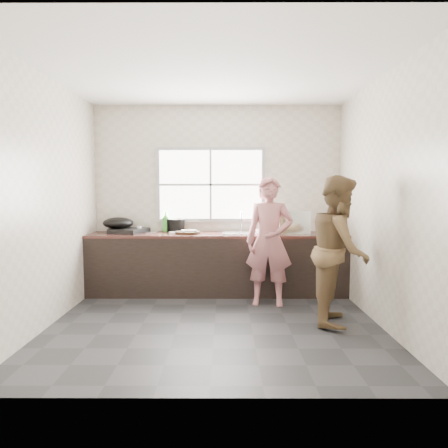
{
  "coord_description": "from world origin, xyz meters",
  "views": [
    {
      "loc": [
        0.11,
        -4.32,
        1.49
      ],
      "look_at": [
        0.1,
        0.65,
        1.05
      ],
      "focal_mm": 32.0,
      "sensor_mm": 36.0,
      "label": 1
    }
  ],
  "objects_px": {
    "bottle_green": "(166,221)",
    "pot_lid_left": "(129,232)",
    "cutting_board": "(188,232)",
    "wok": "(118,223)",
    "pot_lid_right": "(150,232)",
    "plate_food": "(177,232)",
    "woman": "(269,245)",
    "dish_rack": "(292,222)",
    "person_side": "(339,250)",
    "glass_jar": "(139,229)",
    "black_pot": "(176,225)",
    "bowl_mince": "(189,232)",
    "burner": "(129,231)",
    "bowl_held": "(269,232)",
    "bowl_crabs": "(264,232)",
    "bottle_brown_tall": "(169,226)",
    "bottle_brown_short": "(180,225)"
  },
  "relations": [
    {
      "from": "woman",
      "to": "black_pot",
      "type": "height_order",
      "value": "woman"
    },
    {
      "from": "person_side",
      "to": "pot_lid_right",
      "type": "relative_size",
      "value": 6.64
    },
    {
      "from": "cutting_board",
      "to": "bottle_green",
      "type": "xyz_separation_m",
      "value": [
        -0.35,
        0.27,
        0.13
      ]
    },
    {
      "from": "glass_jar",
      "to": "pot_lid_right",
      "type": "xyz_separation_m",
      "value": [
        0.14,
        0.04,
        -0.04
      ]
    },
    {
      "from": "bottle_green",
      "to": "bottle_brown_short",
      "type": "xyz_separation_m",
      "value": [
        0.2,
        0.0,
        -0.06
      ]
    },
    {
      "from": "pot_lid_left",
      "to": "pot_lid_right",
      "type": "height_order",
      "value": "pot_lid_left"
    },
    {
      "from": "woman",
      "to": "plate_food",
      "type": "height_order",
      "value": "woman"
    },
    {
      "from": "bowl_mince",
      "to": "wok",
      "type": "xyz_separation_m",
      "value": [
        -1.03,
        0.12,
        0.11
      ]
    },
    {
      "from": "person_side",
      "to": "pot_lid_right",
      "type": "distance_m",
      "value": 2.72
    },
    {
      "from": "burner",
      "to": "bowl_held",
      "type": "bearing_deg",
      "value": -6.26
    },
    {
      "from": "cutting_board",
      "to": "pot_lid_left",
      "type": "relative_size",
      "value": 1.27
    },
    {
      "from": "bowl_mince",
      "to": "pot_lid_left",
      "type": "relative_size",
      "value": 0.77
    },
    {
      "from": "bowl_held",
      "to": "wok",
      "type": "relative_size",
      "value": 0.49
    },
    {
      "from": "bowl_mince",
      "to": "glass_jar",
      "type": "height_order",
      "value": "glass_jar"
    },
    {
      "from": "bottle_brown_short",
      "to": "pot_lid_right",
      "type": "bearing_deg",
      "value": -164.62
    },
    {
      "from": "woman",
      "to": "black_pot",
      "type": "relative_size",
      "value": 5.85
    },
    {
      "from": "bowl_crabs",
      "to": "dish_rack",
      "type": "relative_size",
      "value": 0.42
    },
    {
      "from": "bottle_brown_tall",
      "to": "pot_lid_left",
      "type": "height_order",
      "value": "bottle_brown_tall"
    },
    {
      "from": "bowl_crabs",
      "to": "plate_food",
      "type": "distance_m",
      "value": 1.24
    },
    {
      "from": "bottle_brown_tall",
      "to": "pot_lid_left",
      "type": "xyz_separation_m",
      "value": [
        -0.56,
        -0.15,
        -0.08
      ]
    },
    {
      "from": "bottle_green",
      "to": "pot_lid_left",
      "type": "bearing_deg",
      "value": -163.99
    },
    {
      "from": "cutting_board",
      "to": "pot_lid_left",
      "type": "distance_m",
      "value": 0.87
    },
    {
      "from": "wok",
      "to": "pot_lid_right",
      "type": "height_order",
      "value": "wok"
    },
    {
      "from": "bowl_crabs",
      "to": "person_side",
      "type": "bearing_deg",
      "value": -57.73
    },
    {
      "from": "bowl_mince",
      "to": "glass_jar",
      "type": "relative_size",
      "value": 2.27
    },
    {
      "from": "person_side",
      "to": "pot_lid_left",
      "type": "relative_size",
      "value": 5.81
    },
    {
      "from": "dish_rack",
      "to": "pot_lid_left",
      "type": "bearing_deg",
      "value": 168.23
    },
    {
      "from": "woman",
      "to": "bottle_brown_short",
      "type": "height_order",
      "value": "woman"
    },
    {
      "from": "black_pot",
      "to": "burner",
      "type": "distance_m",
      "value": 0.67
    },
    {
      "from": "plate_food",
      "to": "bottle_green",
      "type": "distance_m",
      "value": 0.3
    },
    {
      "from": "plate_food",
      "to": "wok",
      "type": "relative_size",
      "value": 0.51
    },
    {
      "from": "bottle_brown_short",
      "to": "bowl_mince",
      "type": "bearing_deg",
      "value": -59.22
    },
    {
      "from": "bowl_held",
      "to": "burner",
      "type": "height_order",
      "value": "same"
    },
    {
      "from": "bottle_brown_tall",
      "to": "wok",
      "type": "height_order",
      "value": "wok"
    },
    {
      "from": "person_side",
      "to": "glass_jar",
      "type": "xyz_separation_m",
      "value": [
        -2.5,
        1.32,
        0.09
      ]
    },
    {
      "from": "bowl_held",
      "to": "bottle_green",
      "type": "relative_size",
      "value": 0.69
    },
    {
      "from": "plate_food",
      "to": "woman",
      "type": "bearing_deg",
      "value": -25.53
    },
    {
      "from": "bowl_held",
      "to": "burner",
      "type": "xyz_separation_m",
      "value": [
        -1.97,
        0.22,
        -0.0
      ]
    },
    {
      "from": "bowl_mince",
      "to": "burner",
      "type": "xyz_separation_m",
      "value": [
        -0.87,
        0.1,
        0.01
      ]
    },
    {
      "from": "person_side",
      "to": "glass_jar",
      "type": "bearing_deg",
      "value": 78.09
    },
    {
      "from": "woman",
      "to": "pot_lid_right",
      "type": "xyz_separation_m",
      "value": [
        -1.66,
        0.67,
        0.1
      ]
    },
    {
      "from": "glass_jar",
      "to": "person_side",
      "type": "bearing_deg",
      "value": -27.94
    },
    {
      "from": "pot_lid_right",
      "to": "burner",
      "type": "bearing_deg",
      "value": -169.51
    },
    {
      "from": "bowl_mince",
      "to": "bowl_held",
      "type": "distance_m",
      "value": 1.11
    },
    {
      "from": "person_side",
      "to": "bowl_held",
      "type": "distance_m",
      "value": 1.28
    },
    {
      "from": "wok",
      "to": "pot_lid_right",
      "type": "xyz_separation_m",
      "value": [
        0.44,
        0.03,
        -0.14
      ]
    },
    {
      "from": "cutting_board",
      "to": "bowl_mince",
      "type": "height_order",
      "value": "bowl_mince"
    },
    {
      "from": "bowl_crabs",
      "to": "bottle_green",
      "type": "xyz_separation_m",
      "value": [
        -1.41,
        0.33,
        0.12
      ]
    },
    {
      "from": "plate_food",
      "to": "bottle_brown_short",
      "type": "xyz_separation_m",
      "value": [
        0.02,
        0.19,
        0.09
      ]
    },
    {
      "from": "burner",
      "to": "wok",
      "type": "bearing_deg",
      "value": 172.84
    }
  ]
}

